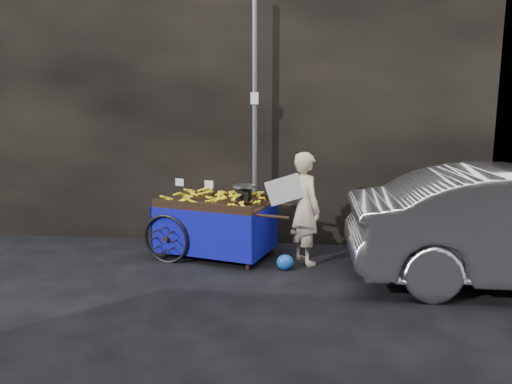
# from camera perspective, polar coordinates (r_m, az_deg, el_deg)

# --- Properties ---
(ground) EXTENTS (80.00, 80.00, 0.00)m
(ground) POSITION_cam_1_polar(r_m,az_deg,el_deg) (7.02, -3.83, -9.30)
(ground) COLOR black
(ground) RESTS_ON ground
(building_wall) EXTENTS (13.50, 2.00, 5.00)m
(building_wall) POSITION_cam_1_polar(r_m,az_deg,el_deg) (9.14, 1.41, 11.24)
(building_wall) COLOR black
(building_wall) RESTS_ON ground
(street_pole) EXTENTS (0.12, 0.10, 4.00)m
(street_pole) POSITION_cam_1_polar(r_m,az_deg,el_deg) (7.86, -0.13, 7.79)
(street_pole) COLOR slate
(street_pole) RESTS_ON ground
(banana_cart) EXTENTS (2.42, 1.55, 1.22)m
(banana_cart) POSITION_cam_1_polar(r_m,az_deg,el_deg) (7.64, -4.99, -1.84)
(banana_cart) COLOR black
(banana_cart) RESTS_ON ground
(vendor) EXTENTS (0.92, 0.72, 1.65)m
(vendor) POSITION_cam_1_polar(r_m,az_deg,el_deg) (7.29, 5.61, -1.84)
(vendor) COLOR #C2AB90
(vendor) RESTS_ON ground
(plastic_bag) EXTENTS (0.25, 0.20, 0.22)m
(plastic_bag) POSITION_cam_1_polar(r_m,az_deg,el_deg) (7.14, 3.36, -8.01)
(plastic_bag) COLOR #1651AC
(plastic_bag) RESTS_ON ground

